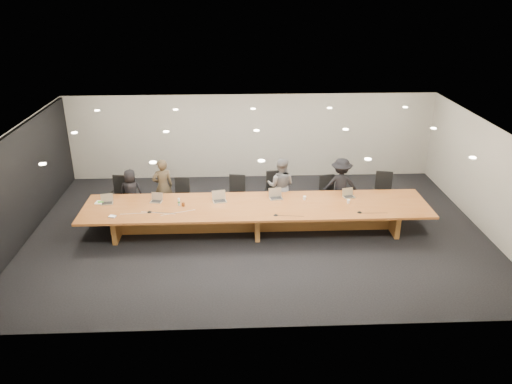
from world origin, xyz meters
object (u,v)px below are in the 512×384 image
laptop_e (349,193)px  chair_mid_left (236,195)px  mic_left (149,212)px  av_box (112,216)px  laptop_d (276,194)px  paper_cup_near (305,198)px  conference_table (257,213)px  chair_right (329,194)px  person_d (341,185)px  laptop_c (220,197)px  laptop_b (156,198)px  chair_mid_right (276,192)px  chair_far_right (383,192)px  paper_cup_far (348,201)px  chair_left (182,196)px  amber_mug (183,204)px  chair_far_left (120,196)px  laptop_a (107,199)px  water_bottle (179,202)px  mic_center (276,215)px  person_a (131,192)px  mic_right (360,212)px  person_c (281,186)px

laptop_e → chair_mid_left: bearing=153.0°
chair_mid_left → mic_left: 2.67m
av_box → mic_left: 0.91m
laptop_d → paper_cup_near: bearing=-16.2°
conference_table → chair_right: chair_right is taller
person_d → laptop_c: size_ratio=4.48×
laptop_b → chair_mid_right: bearing=26.0°
chair_far_right → laptop_d: chair_far_right is taller
chair_far_right → laptop_d: (-3.15, -0.78, 0.32)m
chair_right → paper_cup_far: chair_right is taller
chair_left → chair_mid_left: bearing=-0.6°
laptop_b → laptop_c: laptop_c is taller
chair_mid_left → chair_far_right: (4.22, -0.01, 0.01)m
conference_table → amber_mug: (-1.90, 0.04, 0.28)m
chair_far_left → laptop_e: 6.38m
laptop_a → water_bottle: (1.90, -0.20, -0.02)m
laptop_d → mic_center: (-0.09, -1.02, -0.12)m
chair_right → water_bottle: 4.29m
chair_far_right → paper_cup_near: chair_far_right is taller
person_a → laptop_b: person_a is taller
chair_left → chair_far_right: size_ratio=0.89×
chair_far_right → chair_mid_left: bearing=-166.7°
laptop_a → chair_left: bearing=18.6°
conference_table → mic_left: 2.75m
laptop_e → mic_right: laptop_e is taller
chair_mid_left → laptop_e: size_ratio=3.63×
conference_table → chair_right: size_ratio=8.53×
conference_table → laptop_a: bearing=175.9°
person_d → mic_center: person_d is taller
chair_mid_right → laptop_b: chair_mid_right is taller
laptop_c → av_box: laptop_c is taller
conference_table → amber_mug: 1.92m
chair_right → laptop_e: (0.40, -0.76, 0.34)m
chair_left → laptop_d: (2.62, -0.88, 0.39)m
person_d → mic_left: person_d is taller
person_a → laptop_c: person_a is taller
chair_far_left → chair_left: size_ratio=1.12×
chair_far_left → chair_right: 5.93m
conference_table → chair_mid_right: (0.62, 1.19, 0.08)m
amber_mug → laptop_b: bearing=159.0°
chair_far_right → water_bottle: chair_far_right is taller
person_c → mic_left: size_ratio=12.12×
chair_far_left → chair_mid_left: (3.28, -0.02, -0.01)m
conference_table → person_c: bearing=57.0°
amber_mug → mic_left: (-0.82, -0.34, -0.03)m
chair_far_right → mic_left: (-6.42, -1.47, 0.20)m
laptop_d → mic_left: bearing=-176.6°
person_c → person_d: 1.71m
conference_table → av_box: av_box is taller
laptop_d → mic_right: bearing=-33.5°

